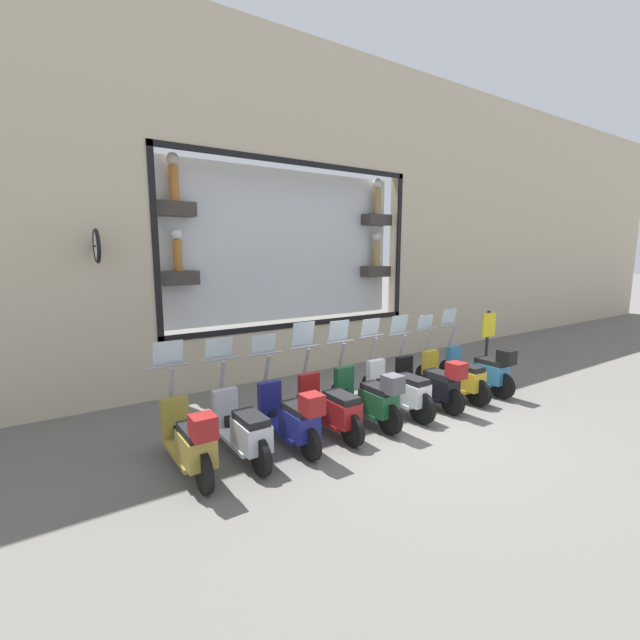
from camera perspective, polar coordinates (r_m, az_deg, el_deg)
The scene contains 12 objects.
ground_plane at distance 7.64m, azimuth 10.84°, elevation -13.01°, with size 120.00×120.00×0.00m, color #66635E.
building_facade at distance 10.01m, azimuth -3.58°, elevation 14.40°, with size 1.21×36.00×7.45m.
scooter_teal_0 at distance 9.39m, azimuth 20.69°, elevation -6.18°, with size 1.80×0.61×1.64m.
scooter_yellow_1 at distance 8.85m, azimuth 17.53°, elevation -7.22°, with size 1.80×0.60×1.56m.
scooter_black_2 at distance 8.25m, azimuth 14.62°, elevation -8.06°, with size 1.79×0.60×1.62m.
scooter_white_3 at distance 7.79m, azimuth 10.53°, elevation -9.11°, with size 1.81×0.61×1.61m.
scooter_green_4 at distance 7.25m, azimuth 6.60°, elevation -10.15°, with size 1.80×0.60×1.65m.
scooter_red_5 at distance 6.88m, azimuth 1.42°, elevation -11.52°, with size 1.80×0.60×1.69m.
scooter_navy_6 at distance 6.44m, azimuth -3.77°, elevation -12.76°, with size 1.79×0.61×1.55m.
scooter_silver_7 at distance 6.20m, azimuth -10.25°, elevation -14.09°, with size 1.80×0.61×1.58m.
scooter_olive_8 at distance 5.90m, azimuth -16.91°, elevation -15.07°, with size 1.80×0.61×1.62m.
shop_sign_post at distance 10.53m, azimuth 21.41°, elevation -2.71°, with size 0.36×0.45×1.53m.
Camera 1 is at (-5.00, 5.03, 2.85)m, focal length 24.00 mm.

